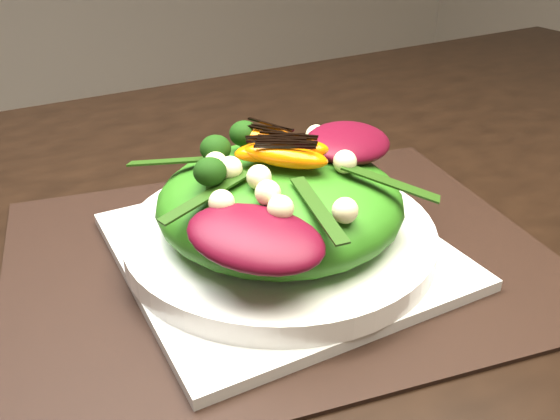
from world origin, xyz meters
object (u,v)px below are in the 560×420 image
plate_base (280,249)px  lettuce_mound (280,202)px  placemat (280,256)px  dining_table (386,194)px  orange_segment (263,149)px  salad_bowl (280,235)px

plate_base → lettuce_mound: lettuce_mound is taller
placemat → plate_base: bearing=45.0°
lettuce_mound → dining_table: bearing=23.3°
placemat → orange_segment: size_ratio=6.89×
plate_base → lettuce_mound: size_ratio=1.27×
plate_base → orange_segment: bearing=112.9°
dining_table → lettuce_mound: (-0.18, -0.08, 0.08)m
plate_base → salad_bowl: salad_bowl is taller
dining_table → placemat: size_ratio=3.47×
dining_table → orange_segment: bearing=-161.7°
lettuce_mound → orange_segment: orange_segment is taller
placemat → lettuce_mound: size_ratio=2.24×
lettuce_mound → orange_segment: 0.05m
salad_bowl → orange_segment: (-0.01, 0.02, 0.08)m
salad_bowl → orange_segment: bearing=112.9°
placemat → salad_bowl: (0.00, 0.00, 0.02)m
placemat → plate_base: size_ratio=1.77×
lettuce_mound → orange_segment: size_ratio=3.08×
placemat → plate_base: (0.00, 0.00, 0.01)m
dining_table → plate_base: bearing=-156.7°
lettuce_mound → orange_segment: bearing=112.9°
salad_bowl → orange_segment: size_ratio=3.96×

